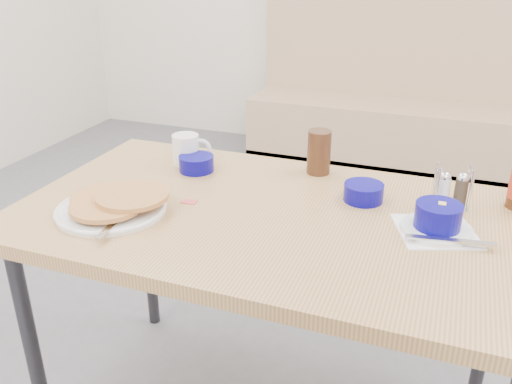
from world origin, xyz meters
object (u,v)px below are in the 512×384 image
(amber_tumbler, at_px, (319,152))
(condiment_caddy, at_px, (452,193))
(booth_bench, at_px, (389,114))
(pancake_plate, at_px, (113,204))
(butter_bowl, at_px, (364,192))
(grits_setting, at_px, (438,220))
(creamer_bowl, at_px, (196,163))
(coffee_mug, at_px, (187,149))
(dining_table, at_px, (273,232))

(amber_tumbler, distance_m, condiment_caddy, 0.42)
(booth_bench, bearing_deg, pancake_plate, -98.64)
(butter_bowl, distance_m, condiment_caddy, 0.24)
(pancake_plate, height_order, grits_setting, grits_setting)
(grits_setting, xyz_separation_m, condiment_caddy, (0.03, 0.17, 0.01))
(amber_tumbler, bearing_deg, booth_bench, 91.08)
(amber_tumbler, bearing_deg, butter_bowl, -42.67)
(amber_tumbler, height_order, condiment_caddy, amber_tumbler)
(grits_setting, bearing_deg, creamer_bowl, 167.77)
(booth_bench, distance_m, pancake_plate, 2.75)
(butter_bowl, bearing_deg, creamer_bowl, 175.95)
(coffee_mug, xyz_separation_m, amber_tumbler, (0.43, 0.07, 0.02))
(booth_bench, relative_size, condiment_caddy, 15.62)
(pancake_plate, xyz_separation_m, condiment_caddy, (0.85, 0.35, 0.02))
(coffee_mug, distance_m, grits_setting, 0.83)
(grits_setting, xyz_separation_m, butter_bowl, (-0.21, 0.12, -0.01))
(pancake_plate, relative_size, grits_setting, 1.19)
(booth_bench, bearing_deg, condiment_caddy, -79.18)
(creamer_bowl, bearing_deg, butter_bowl, -4.05)
(pancake_plate, bearing_deg, condiment_caddy, 22.24)
(grits_setting, height_order, creamer_bowl, grits_setting)
(pancake_plate, relative_size, creamer_bowl, 2.79)
(butter_bowl, distance_m, amber_tumbler, 0.24)
(coffee_mug, height_order, creamer_bowl, coffee_mug)
(amber_tumbler, bearing_deg, creamer_bowl, -161.99)
(coffee_mug, relative_size, butter_bowl, 1.12)
(coffee_mug, height_order, grits_setting, coffee_mug)
(coffee_mug, bearing_deg, grits_setting, -14.61)
(pancake_plate, bearing_deg, creamer_bowl, 77.13)
(booth_bench, xyz_separation_m, creamer_bowl, (-0.33, -2.34, 0.43))
(pancake_plate, distance_m, butter_bowl, 0.69)
(pancake_plate, xyz_separation_m, butter_bowl, (0.62, 0.31, 0.00))
(booth_bench, relative_size, grits_setting, 7.26)
(coffee_mug, distance_m, creamer_bowl, 0.08)
(pancake_plate, height_order, creamer_bowl, pancake_plate)
(coffee_mug, bearing_deg, dining_table, -32.56)
(creamer_bowl, xyz_separation_m, condiment_caddy, (0.77, 0.00, 0.02))
(coffee_mug, relative_size, amber_tumbler, 0.90)
(condiment_caddy, bearing_deg, grits_setting, -111.64)
(coffee_mug, bearing_deg, pancake_plate, -93.39)
(coffee_mug, xyz_separation_m, creamer_bowl, (0.06, -0.05, -0.03))
(dining_table, distance_m, pancake_plate, 0.44)
(coffee_mug, relative_size, creamer_bowl, 1.12)
(dining_table, bearing_deg, pancake_plate, -160.03)
(creamer_bowl, bearing_deg, grits_setting, -12.23)
(pancake_plate, bearing_deg, butter_bowl, 26.35)
(booth_bench, distance_m, dining_table, 2.56)
(pancake_plate, bearing_deg, booth_bench, 81.36)
(coffee_mug, xyz_separation_m, condiment_caddy, (0.83, -0.04, -0.01))
(pancake_plate, distance_m, coffee_mug, 0.40)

